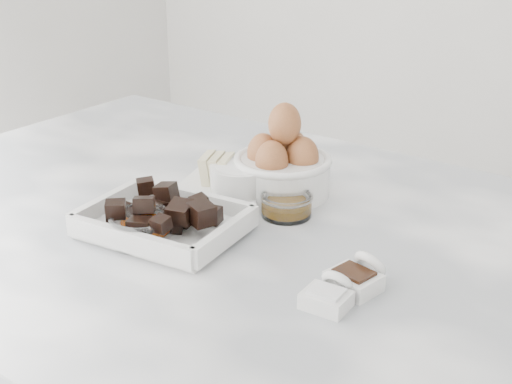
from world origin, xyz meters
TOP-DOWN VIEW (x-y plane):
  - marble_slab at (0.00, 0.00)m, footprint 1.20×0.80m
  - chocolate_dish at (-0.05, -0.08)m, footprint 0.23×0.18m
  - butter_plate at (-0.08, 0.08)m, footprint 0.17×0.17m
  - sugar_ramekin at (-0.04, 0.07)m, footprint 0.09×0.09m
  - egg_bowl at (-0.00, 0.13)m, footprint 0.15×0.15m
  - honey_bowl at (0.05, 0.06)m, footprint 0.08×0.08m
  - zest_bowl at (-0.06, -0.12)m, footprint 0.09×0.09m
  - vanilla_spoon at (0.23, -0.05)m, footprint 0.06×0.08m
  - salt_spoon at (0.22, -0.11)m, footprint 0.05×0.06m

SIDE VIEW (x-z plane):
  - marble_slab at x=0.00m, z-range 0.90..0.94m
  - salt_spoon at x=0.22m, z-range 0.93..0.97m
  - vanilla_spoon at x=0.23m, z-range 0.93..0.98m
  - honey_bowl at x=0.05m, z-range 0.94..0.97m
  - butter_plate at x=-0.08m, z-range 0.93..0.99m
  - zest_bowl at x=-0.06m, z-range 0.94..0.98m
  - chocolate_dish at x=-0.05m, z-range 0.94..0.99m
  - sugar_ramekin at x=-0.04m, z-range 0.94..1.00m
  - egg_bowl at x=0.00m, z-range 0.91..1.06m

